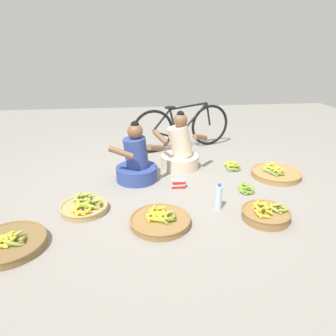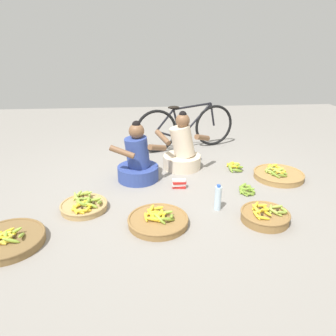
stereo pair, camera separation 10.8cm
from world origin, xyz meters
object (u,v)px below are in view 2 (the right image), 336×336
(vendor_woman_front, at_px, (138,162))
(banana_basket_front_right, at_px, (158,220))
(banana_basket_mid_right, at_px, (8,240))
(banana_basket_near_bicycle, at_px, (278,175))
(water_bottle, at_px, (218,198))
(vendor_woman_behind, at_px, (182,150))
(packet_carton_stack, at_px, (179,184))
(loose_bananas_back_right, at_px, (235,166))
(banana_basket_front_center, at_px, (265,216))
(bicycle_leaning, at_px, (186,127))
(loose_bananas_near_vendor, at_px, (246,189))
(banana_basket_back_center, at_px, (84,205))

(vendor_woman_front, bearing_deg, banana_basket_front_right, -79.67)
(banana_basket_mid_right, bearing_deg, banana_basket_near_bicycle, 21.85)
(banana_basket_mid_right, height_order, water_bottle, water_bottle)
(vendor_woman_behind, height_order, packet_carton_stack, vendor_woman_behind)
(vendor_woman_front, xyz_separation_m, loose_bananas_back_right, (1.34, 0.27, -0.21))
(banana_basket_front_center, height_order, loose_bananas_back_right, banana_basket_front_center)
(vendor_woman_behind, distance_m, banana_basket_near_bicycle, 1.30)
(bicycle_leaning, bearing_deg, vendor_woman_front, -123.25)
(banana_basket_mid_right, bearing_deg, banana_basket_front_center, 4.54)
(bicycle_leaning, relative_size, water_bottle, 5.72)
(vendor_woman_front, distance_m, banana_basket_front_center, 1.67)
(loose_bananas_back_right, xyz_separation_m, packet_carton_stack, (-0.85, -0.56, 0.03))
(vendor_woman_behind, bearing_deg, banana_basket_front_center, -65.97)
(packet_carton_stack, bearing_deg, water_bottle, -57.73)
(loose_bananas_near_vendor, distance_m, water_bottle, 0.59)
(vendor_woman_front, height_order, loose_bananas_near_vendor, vendor_woman_front)
(banana_basket_near_bicycle, distance_m, loose_bananas_back_right, 0.60)
(banana_basket_back_center, bearing_deg, loose_bananas_back_right, 27.45)
(vendor_woman_behind, relative_size, packet_carton_stack, 4.75)
(vendor_woman_front, relative_size, banana_basket_mid_right, 1.22)
(banana_basket_front_right, distance_m, banana_basket_mid_right, 1.34)
(vendor_woman_behind, relative_size, loose_bananas_near_vendor, 2.89)
(banana_basket_back_center, height_order, packet_carton_stack, banana_basket_back_center)
(vendor_woman_front, xyz_separation_m, water_bottle, (0.83, -0.84, -0.11))
(loose_bananas_near_vendor, relative_size, water_bottle, 0.96)
(banana_basket_front_right, bearing_deg, packet_carton_stack, 69.13)
(vendor_woman_front, height_order, water_bottle, vendor_woman_front)
(banana_basket_near_bicycle, distance_m, banana_basket_mid_right, 3.16)
(banana_basket_mid_right, bearing_deg, water_bottle, 12.81)
(loose_bananas_near_vendor, distance_m, packet_carton_stack, 0.80)
(banana_basket_mid_right, relative_size, loose_bananas_near_vendor, 2.27)
(vendor_woman_behind, distance_m, packet_carton_stack, 0.69)
(vendor_woman_behind, relative_size, bicycle_leaning, 0.49)
(banana_basket_near_bicycle, relative_size, banana_basket_mid_right, 1.01)
(bicycle_leaning, relative_size, banana_basket_back_center, 3.35)
(banana_basket_front_center, relative_size, banana_basket_mid_right, 0.76)
(banana_basket_mid_right, xyz_separation_m, loose_bananas_near_vendor, (2.40, 0.83, -0.02))
(vendor_woman_front, distance_m, loose_bananas_near_vendor, 1.37)
(loose_bananas_near_vendor, bearing_deg, banana_basket_back_center, -171.67)
(bicycle_leaning, bearing_deg, loose_bananas_back_right, -58.00)
(banana_basket_near_bicycle, relative_size, water_bottle, 2.20)
(banana_basket_back_center, xyz_separation_m, banana_basket_near_bicycle, (2.37, 0.61, 0.00))
(vendor_woman_front, xyz_separation_m, bicycle_leaning, (0.77, 1.17, 0.11))
(banana_basket_front_center, distance_m, water_bottle, 0.50)
(bicycle_leaning, height_order, loose_bananas_back_right, bicycle_leaning)
(banana_basket_front_center, bearing_deg, banana_basket_front_right, 178.69)
(vendor_woman_behind, xyz_separation_m, water_bottle, (0.23, -1.19, -0.12))
(banana_basket_mid_right, bearing_deg, banana_basket_front_right, 9.15)
(vendor_woman_front, bearing_deg, vendor_woman_behind, 29.92)
(banana_basket_front_right, height_order, packet_carton_stack, banana_basket_front_right)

